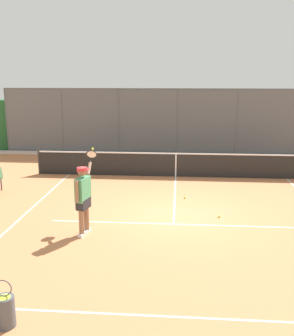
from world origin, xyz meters
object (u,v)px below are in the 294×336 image
Objects in this scene: tennis_ball_mid_court at (219,216)px; tennis_ball_by_sideline at (185,197)px; ball_basket at (5,309)px; tennis_player at (83,195)px.

tennis_ball_mid_court is 1.00× the size of tennis_ball_by_sideline.
tennis_ball_by_sideline is 0.08× the size of ball_basket.
ball_basket reaches higher than tennis_ball_mid_court.
tennis_player reaches higher than tennis_ball_mid_court.
tennis_ball_mid_court is at bearing -53.10° from tennis_player.
ball_basket is (2.98, 7.08, 0.27)m from tennis_ball_by_sideline.
ball_basket is (3.93, 5.36, 0.27)m from tennis_ball_mid_court.
tennis_player is at bearing 51.10° from tennis_ball_by_sideline.
tennis_ball_mid_court is 6.65m from ball_basket.
tennis_ball_mid_court and tennis_ball_by_sideline have the same top height.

